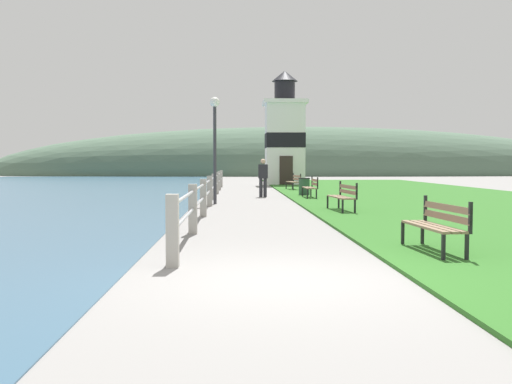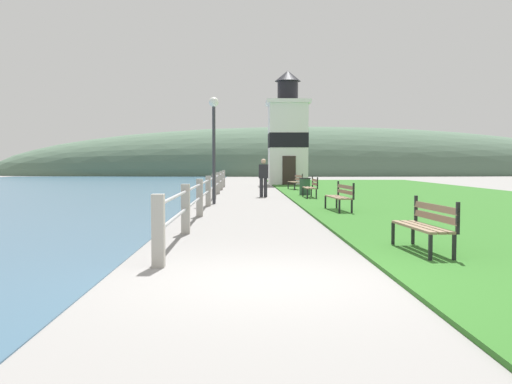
{
  "view_description": "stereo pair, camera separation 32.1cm",
  "coord_description": "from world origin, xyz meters",
  "px_view_note": "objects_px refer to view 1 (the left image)",
  "views": [
    {
      "loc": [
        -0.62,
        -7.31,
        1.53
      ],
      "look_at": [
        0.23,
        16.68,
        0.3
      ],
      "focal_mm": 40.0,
      "sensor_mm": 36.0,
      "label": 1
    },
    {
      "loc": [
        -0.3,
        -7.32,
        1.53
      ],
      "look_at": [
        0.23,
        16.68,
        0.3
      ],
      "focal_mm": 40.0,
      "sensor_mm": 36.0,
      "label": 2
    }
  ],
  "objects_px": {
    "park_bench_far": "(311,186)",
    "park_bench_midway": "(343,195)",
    "park_bench_by_lighthouse": "(294,181)",
    "person_strolling": "(263,176)",
    "lamp_post": "(215,130)",
    "lighthouse": "(285,137)",
    "park_bench_near": "(437,222)",
    "trash_bin": "(304,187)"
  },
  "relations": [
    {
      "from": "park_bench_far",
      "to": "park_bench_midway",
      "type": "bearing_deg",
      "value": 90.45
    },
    {
      "from": "park_bench_by_lighthouse",
      "to": "person_strolling",
      "type": "bearing_deg",
      "value": 63.57
    },
    {
      "from": "park_bench_midway",
      "to": "park_bench_by_lighthouse",
      "type": "relative_size",
      "value": 1.11
    },
    {
      "from": "lamp_post",
      "to": "park_bench_far",
      "type": "bearing_deg",
      "value": 36.08
    },
    {
      "from": "park_bench_midway",
      "to": "person_strolling",
      "type": "height_order",
      "value": "person_strolling"
    },
    {
      "from": "park_bench_midway",
      "to": "lighthouse",
      "type": "height_order",
      "value": "lighthouse"
    },
    {
      "from": "park_bench_far",
      "to": "person_strolling",
      "type": "height_order",
      "value": "person_strolling"
    },
    {
      "from": "park_bench_near",
      "to": "park_bench_by_lighthouse",
      "type": "xyz_separation_m",
      "value": [
        -0.1,
        22.23,
        -0.0
      ]
    },
    {
      "from": "park_bench_far",
      "to": "park_bench_by_lighthouse",
      "type": "xyz_separation_m",
      "value": [
        0.04,
        7.43,
        0.0
      ]
    },
    {
      "from": "park_bench_near",
      "to": "park_bench_far",
      "type": "distance_m",
      "value": 14.8
    },
    {
      "from": "park_bench_midway",
      "to": "park_bench_by_lighthouse",
      "type": "bearing_deg",
      "value": -93.95
    },
    {
      "from": "lamp_post",
      "to": "park_bench_near",
      "type": "bearing_deg",
      "value": -70.85
    },
    {
      "from": "lamp_post",
      "to": "trash_bin",
      "type": "bearing_deg",
      "value": 51.5
    },
    {
      "from": "trash_bin",
      "to": "park_bench_by_lighthouse",
      "type": "bearing_deg",
      "value": 88.98
    },
    {
      "from": "park_bench_far",
      "to": "lighthouse",
      "type": "distance_m",
      "value": 15.84
    },
    {
      "from": "park_bench_midway",
      "to": "trash_bin",
      "type": "relative_size",
      "value": 2.33
    },
    {
      "from": "park_bench_midway",
      "to": "trash_bin",
      "type": "bearing_deg",
      "value": -93.12
    },
    {
      "from": "park_bench_midway",
      "to": "trash_bin",
      "type": "xyz_separation_m",
      "value": [
        -0.17,
        8.68,
        -0.12
      ]
    },
    {
      "from": "person_strolling",
      "to": "park_bench_by_lighthouse",
      "type": "bearing_deg",
      "value": -19.31
    },
    {
      "from": "lighthouse",
      "to": "park_bench_near",
      "type": "bearing_deg",
      "value": -90.09
    },
    {
      "from": "lighthouse",
      "to": "trash_bin",
      "type": "relative_size",
      "value": 9.42
    },
    {
      "from": "park_bench_by_lighthouse",
      "to": "lighthouse",
      "type": "xyz_separation_m",
      "value": [
        0.15,
        8.16,
        2.82
      ]
    },
    {
      "from": "lighthouse",
      "to": "park_bench_by_lighthouse",
      "type": "bearing_deg",
      "value": -91.04
    },
    {
      "from": "park_bench_near",
      "to": "lamp_post",
      "type": "xyz_separation_m",
      "value": [
        -4.13,
        11.89,
        2.2
      ]
    },
    {
      "from": "park_bench_midway",
      "to": "person_strolling",
      "type": "relative_size",
      "value": 1.14
    },
    {
      "from": "lighthouse",
      "to": "trash_bin",
      "type": "height_order",
      "value": "lighthouse"
    },
    {
      "from": "park_bench_midway",
      "to": "lamp_post",
      "type": "xyz_separation_m",
      "value": [
        -4.11,
        3.73,
        2.2
      ]
    },
    {
      "from": "park_bench_midway",
      "to": "lighthouse",
      "type": "xyz_separation_m",
      "value": [
        0.07,
        22.22,
        2.82
      ]
    },
    {
      "from": "lighthouse",
      "to": "lamp_post",
      "type": "relative_size",
      "value": 2.0
    },
    {
      "from": "park_bench_far",
      "to": "trash_bin",
      "type": "distance_m",
      "value": 2.04
    },
    {
      "from": "park_bench_by_lighthouse",
      "to": "lamp_post",
      "type": "distance_m",
      "value": 11.31
    },
    {
      "from": "park_bench_by_lighthouse",
      "to": "park_bench_midway",
      "type": "bearing_deg",
      "value": 82.44
    },
    {
      "from": "park_bench_near",
      "to": "lighthouse",
      "type": "height_order",
      "value": "lighthouse"
    },
    {
      "from": "person_strolling",
      "to": "park_bench_midway",
      "type": "bearing_deg",
      "value": -165.97
    },
    {
      "from": "trash_bin",
      "to": "lamp_post",
      "type": "distance_m",
      "value": 6.73
    },
    {
      "from": "lighthouse",
      "to": "person_strolling",
      "type": "bearing_deg",
      "value": -98.73
    },
    {
      "from": "park_bench_near",
      "to": "park_bench_midway",
      "type": "bearing_deg",
      "value": -93.5
    },
    {
      "from": "trash_bin",
      "to": "person_strolling",
      "type": "bearing_deg",
      "value": -160.98
    },
    {
      "from": "park_bench_by_lighthouse",
      "to": "lighthouse",
      "type": "relative_size",
      "value": 0.22
    },
    {
      "from": "trash_bin",
      "to": "lamp_post",
      "type": "bearing_deg",
      "value": -128.5
    },
    {
      "from": "lamp_post",
      "to": "person_strolling",
      "type": "bearing_deg",
      "value": 65.0
    },
    {
      "from": "park_bench_by_lighthouse",
      "to": "trash_bin",
      "type": "bearing_deg",
      "value": 81.1
    }
  ]
}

